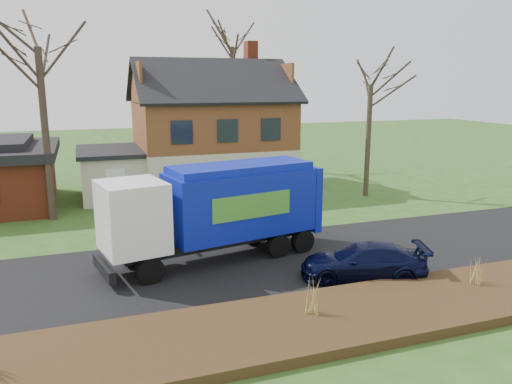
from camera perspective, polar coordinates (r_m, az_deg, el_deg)
name	(u,v)px	position (r m, az deg, el deg)	size (l,w,h in m)	color
ground	(254,263)	(18.97, -0.28, -8.13)	(120.00, 120.00, 0.00)	#2B501A
road	(254,263)	(18.96, -0.28, -8.10)	(80.00, 7.00, 0.02)	black
mulch_verge	(316,322)	(14.42, 6.85, -14.51)	(80.00, 3.50, 0.30)	#321F10
main_house	(203,125)	(31.66, -6.02, 7.59)	(12.95, 8.95, 9.26)	beige
garbage_truck	(220,206)	(18.81, -4.17, -1.64)	(8.78, 3.88, 3.64)	black
silver_sedan	(208,213)	(23.21, -5.56, -2.45)	(1.53, 4.39, 1.45)	#B0B2B8
navy_wagon	(363,261)	(17.74, 12.17, -7.77)	(1.74, 4.29, 1.24)	black
tree_front_west	(35,19)	(26.06, -23.94, 17.61)	(3.87, 3.87, 11.50)	#3B2C23
tree_front_east	(372,65)	(30.02, 13.10, 13.93)	(3.37, 3.37, 9.36)	#3C3124
tree_back	(232,30)	(39.48, -2.75, 18.04)	(3.99, 3.99, 12.64)	#402F26
grass_clump_mid	(315,296)	(14.34, 6.77, -11.73)	(0.37, 0.30, 1.02)	#AB924B
grass_clump_east	(479,271)	(17.74, 24.09, -8.26)	(0.34, 0.28, 0.85)	#A28A47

